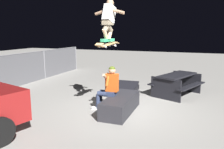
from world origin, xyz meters
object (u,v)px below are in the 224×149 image
Objects in this scene: person_sitting_on_ledge at (109,86)px; ledge_box_main at (121,104)px; picnic_table_back at (177,81)px; skater_airborne at (109,18)px; kicker_ramp at (125,90)px; skateboard at (108,44)px.

ledge_box_main is at bearing -97.45° from person_sitting_on_ledge.
ledge_box_main is 0.84× the size of picnic_table_back.
skater_airborne is 3.30m from kicker_ramp.
picnic_table_back is (2.35, -1.66, -0.21)m from person_sitting_on_ledge.
person_sitting_on_ledge is 0.96× the size of kicker_ramp.
skateboard reaches higher than person_sitting_on_ledge.
skateboard is at bearing 173.29° from skater_airborne.
picnic_table_back reaches higher than kicker_ramp.
skater_airborne is (0.06, -0.01, 0.69)m from skateboard.
skater_airborne reaches higher than skateboard.
ledge_box_main is at bearing -93.95° from skater_airborne.
person_sitting_on_ledge is at bearing 82.55° from ledge_box_main.
kicker_ramp is at bearing 5.39° from skateboard.
kicker_ramp is (2.16, 0.58, -0.16)m from ledge_box_main.
skateboard is at bearing -171.84° from person_sitting_on_ledge.
kicker_ramp is (2.11, 0.20, -0.64)m from person_sitting_on_ledge.
picnic_table_back is at bearing -35.28° from person_sitting_on_ledge.
person_sitting_on_ledge is at bearing 36.33° from skater_airborne.
skateboard is (-0.08, -0.01, 1.18)m from person_sitting_on_ledge.
skateboard is 0.69m from skater_airborne.
skateboard is 0.92× the size of skater_airborne.
skater_airborne reaches higher than kicker_ramp.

